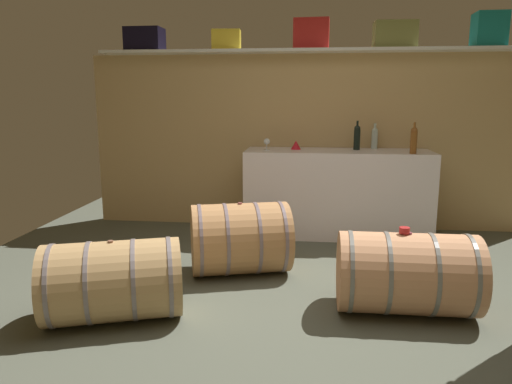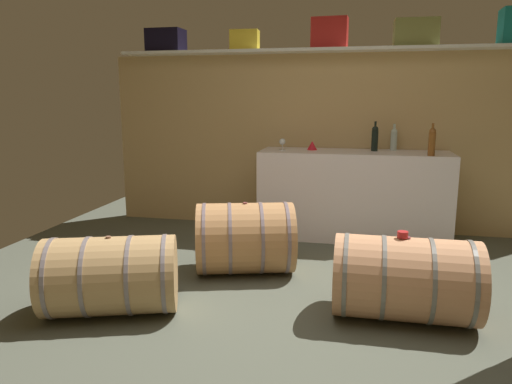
{
  "view_description": "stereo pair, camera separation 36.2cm",
  "coord_description": "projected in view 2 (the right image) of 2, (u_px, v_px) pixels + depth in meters",
  "views": [
    {
      "loc": [
        0.03,
        -3.02,
        1.49
      ],
      "look_at": [
        -0.37,
        0.51,
        0.79
      ],
      "focal_mm": 33.91,
      "sensor_mm": 36.0,
      "label": 1
    },
    {
      "loc": [
        0.39,
        -2.96,
        1.49
      ],
      "look_at": [
        -0.37,
        0.51,
        0.79
      ],
      "focal_mm": 33.91,
      "sensor_mm": 36.0,
      "label": 2
    }
  ],
  "objects": [
    {
      "name": "ground_plane",
      "position": [
        305.0,
        290.0,
        3.83
      ],
      "size": [
        6.18,
        8.33,
        0.02
      ],
      "primitive_type": "cube",
      "color": "#525648"
    },
    {
      "name": "back_wall_panel",
      "position": [
        326.0,
        143.0,
        5.48
      ],
      "size": [
        4.98,
        0.1,
        1.96
      ],
      "primitive_type": "cube",
      "color": "tan",
      "rests_on": "ground"
    },
    {
      "name": "high_shelf_board",
      "position": [
        328.0,
        50.0,
        5.14
      ],
      "size": [
        4.58,
        0.4,
        0.03
      ],
      "primitive_type": "cube",
      "color": "white",
      "rests_on": "back_wall_panel"
    },
    {
      "name": "toolcase_black",
      "position": [
        166.0,
        41.0,
        5.5
      ],
      "size": [
        0.4,
        0.3,
        0.25
      ],
      "primitive_type": "cube",
      "rotation": [
        0.0,
        0.0,
        -0.01
      ],
      "color": "black",
      "rests_on": "high_shelf_board"
    },
    {
      "name": "toolcase_yellow",
      "position": [
        245.0,
        40.0,
        5.31
      ],
      "size": [
        0.32,
        0.22,
        0.22
      ],
      "primitive_type": "cube",
      "rotation": [
        0.0,
        0.0,
        0.06
      ],
      "color": "yellow",
      "rests_on": "high_shelf_board"
    },
    {
      "name": "toolcase_red",
      "position": [
        330.0,
        33.0,
        5.11
      ],
      "size": [
        0.39,
        0.21,
        0.32
      ],
      "primitive_type": "cube",
      "rotation": [
        0.0,
        0.0,
        -0.07
      ],
      "color": "red",
      "rests_on": "high_shelf_board"
    },
    {
      "name": "toolcase_olive",
      "position": [
        416.0,
        33.0,
        4.93
      ],
      "size": [
        0.44,
        0.27,
        0.28
      ],
      "primitive_type": "cube",
      "rotation": [
        0.0,
        0.0,
        0.03
      ],
      "color": "olive",
      "rests_on": "high_shelf_board"
    },
    {
      "name": "work_cabinet",
      "position": [
        353.0,
        195.0,
        5.16
      ],
      "size": [
        1.98,
        0.62,
        0.93
      ],
      "primitive_type": "cube",
      "color": "white",
      "rests_on": "ground"
    },
    {
      "name": "wine_bottle_dark",
      "position": [
        375.0,
        138.0,
        5.09
      ],
      "size": [
        0.07,
        0.07,
        0.31
      ],
      "color": "black",
      "rests_on": "work_cabinet"
    },
    {
      "name": "wine_bottle_clear",
      "position": [
        394.0,
        139.0,
        5.16
      ],
      "size": [
        0.07,
        0.07,
        0.28
      ],
      "color": "#B3C5BA",
      "rests_on": "work_cabinet"
    },
    {
      "name": "wine_bottle_amber",
      "position": [
        432.0,
        141.0,
        4.66
      ],
      "size": [
        0.07,
        0.07,
        0.32
      ],
      "color": "brown",
      "rests_on": "work_cabinet"
    },
    {
      "name": "wine_glass",
      "position": [
        282.0,
        142.0,
        5.17
      ],
      "size": [
        0.07,
        0.07,
        0.13
      ],
      "color": "white",
      "rests_on": "work_cabinet"
    },
    {
      "name": "red_funnel",
      "position": [
        312.0,
        145.0,
        5.21
      ],
      "size": [
        0.11,
        0.11,
        0.1
      ],
      "primitive_type": "cone",
      "color": "red",
      "rests_on": "work_cabinet"
    },
    {
      "name": "wine_barrel_near",
      "position": [
        405.0,
        279.0,
        3.25
      ],
      "size": [
        0.94,
        0.58,
        0.58
      ],
      "rotation": [
        0.0,
        0.0,
        0.0
      ],
      "color": "tan",
      "rests_on": "ground"
    },
    {
      "name": "wine_barrel_far",
      "position": [
        245.0,
        238.0,
        4.13
      ],
      "size": [
        0.95,
        0.81,
        0.62
      ],
      "rotation": [
        0.0,
        0.0,
        0.28
      ],
      "color": "tan",
      "rests_on": "ground"
    },
    {
      "name": "wine_barrel_flank",
      "position": [
        111.0,
        276.0,
        3.34
      ],
      "size": [
        1.02,
        0.8,
        0.56
      ],
      "rotation": [
        0.0,
        0.0,
        0.33
      ],
      "color": "tan",
      "rests_on": "ground"
    },
    {
      "name": "tasting_cup",
      "position": [
        403.0,
        234.0,
        3.2
      ],
      "size": [
        0.07,
        0.07,
        0.04
      ],
      "primitive_type": "cylinder",
      "color": "red",
      "rests_on": "wine_barrel_near"
    }
  ]
}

